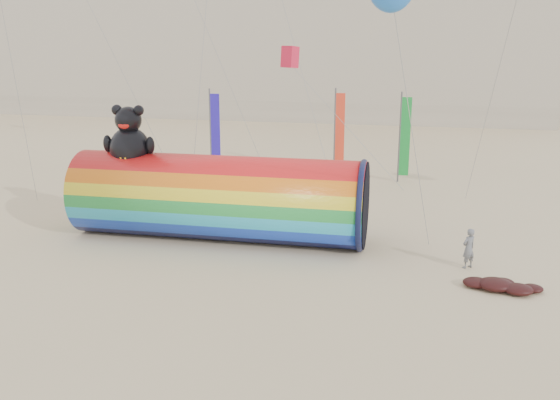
% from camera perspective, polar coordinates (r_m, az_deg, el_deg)
% --- Properties ---
extents(ground, '(160.00, 160.00, 0.00)m').
position_cam_1_polar(ground, '(22.62, -2.04, -6.79)').
color(ground, '#CCB58C').
rests_on(ground, ground).
extents(hotel_building, '(60.40, 15.40, 20.60)m').
position_cam_1_polar(hotel_building, '(68.51, -2.67, 16.67)').
color(hotel_building, '#B7AD99').
rests_on(hotel_building, ground).
extents(windsock_assembly, '(12.18, 3.71, 5.61)m').
position_cam_1_polar(windsock_assembly, '(26.03, -5.65, 0.42)').
color(windsock_assembly, red).
rests_on(windsock_assembly, ground).
extents(kite_handler, '(0.66, 0.64, 1.52)m').
position_cam_1_polar(kite_handler, '(23.95, 16.86, -4.25)').
color(kite_handler, slate).
rests_on(kite_handler, ground).
extents(fabric_bundle, '(2.62, 1.35, 0.41)m').
position_cam_1_polar(fabric_bundle, '(22.49, 19.57, -7.37)').
color(fabric_bundle, '#3F0D0B').
rests_on(fabric_bundle, ground).
extents(festival_banners, '(11.86, 2.00, 5.20)m').
position_cam_1_polar(festival_banners, '(37.26, 3.44, 6.14)').
color(festival_banners, '#59595E').
rests_on(festival_banners, ground).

